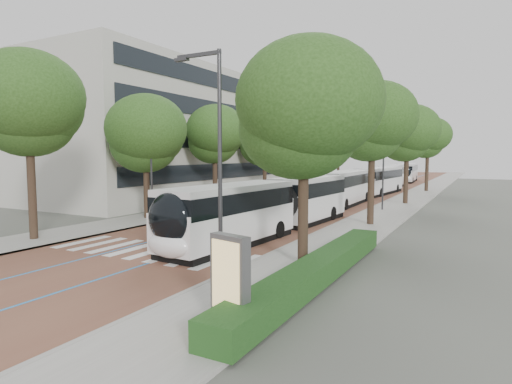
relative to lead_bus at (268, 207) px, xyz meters
The scene contains 22 objects.
ground 8.63m from the lead_bus, 111.17° to the right, with size 160.00×160.00×0.00m, color #51544C.
road 32.28m from the lead_bus, 95.45° to the left, with size 11.00×140.00×0.02m, color brown.
sidewalk_left 33.83m from the lead_bus, 108.21° to the left, with size 4.00×140.00×0.12m, color gray.
sidewalk_right 32.44m from the lead_bus, 82.13° to the left, with size 4.00×140.00×0.12m, color gray.
kerb_left 33.28m from the lead_bus, 105.10° to the left, with size 0.20×140.00×0.14m, color gray.
kerb_right 32.24m from the lead_bus, 85.48° to the left, with size 0.20×140.00×0.14m, color gray.
zebra_crossing 7.64m from the lead_bus, 112.51° to the right, with size 10.55×3.60×0.01m.
lane_line_left 32.47m from the lead_bus, 98.26° to the left, with size 0.12×126.00×0.01m, color #2679C0.
lane_line_right 32.17m from the lead_bus, 92.61° to the left, with size 0.12×126.00×0.01m, color #2679C0.
office_building 30.67m from the lead_bus, 138.27° to the left, with size 18.11×40.00×14.00m.
hedge 10.01m from the lead_bus, 52.61° to the right, with size 1.20×14.00×0.80m, color #193D15.
streetlight_near 11.90m from the lead_bus, 71.92° to the right, with size 1.82×0.20×8.00m.
streetlight_far 14.89m from the lead_bus, 75.83° to the left, with size 1.82×0.20×8.00m.
lamp_post_left 9.49m from the lead_bus, behind, with size 0.14×0.14×8.00m, color #333336.
trees_left 21.37m from the lead_bus, 120.48° to the left, with size 6.28×61.08×9.75m.
trees_right 13.75m from the lead_bus, 68.83° to the left, with size 6.04×47.64×8.96m.
lead_bus is the anchor object (origin of this frame).
bus_queued_0 16.34m from the lead_bus, 91.35° to the left, with size 2.70×12.43×3.20m.
bus_queued_1 29.61m from the lead_bus, 90.06° to the left, with size 3.35×12.54×3.20m.
bus_queued_2 41.85m from the lead_bus, 90.98° to the left, with size 3.10×12.50×3.20m.
bus_queued_3 55.80m from the lead_bus, 90.86° to the left, with size 3.28×12.53×3.20m.
ad_panel 14.26m from the lead_bus, 67.29° to the right, with size 1.26×0.61×2.53m.
Camera 1 is at (14.47, -14.72, 4.76)m, focal length 30.00 mm.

